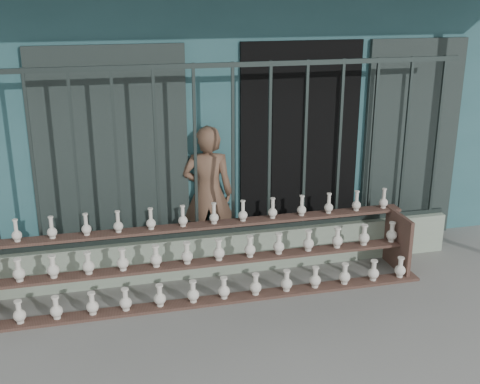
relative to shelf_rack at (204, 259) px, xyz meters
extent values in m
plane|color=slate|center=(0.40, -0.88, -0.36)|extent=(60.00, 60.00, 0.00)
cube|color=#2F5E63|center=(0.40, 3.42, 1.24)|extent=(7.00, 5.00, 3.20)
cube|color=black|center=(1.30, 0.94, 0.84)|extent=(1.40, 0.12, 2.40)
cube|color=#1F2A27|center=(-0.80, 0.90, 0.84)|extent=(1.60, 0.08, 2.40)
cube|color=#1F2A27|center=(2.70, 0.90, 0.84)|extent=(1.20, 0.08, 2.40)
cube|color=#96A890|center=(0.40, 0.42, -0.14)|extent=(5.00, 0.20, 0.45)
cube|color=#283330|center=(-1.55, 0.42, 0.99)|extent=(0.03, 0.03, 1.80)
cube|color=#283330|center=(-1.16, 0.42, 0.99)|extent=(0.03, 0.03, 1.80)
cube|color=#283330|center=(-0.77, 0.42, 0.99)|extent=(0.03, 0.03, 1.80)
cube|color=#283330|center=(-0.38, 0.42, 0.99)|extent=(0.03, 0.03, 1.80)
cube|color=#283330|center=(0.01, 0.42, 0.99)|extent=(0.03, 0.03, 1.80)
cube|color=#283330|center=(0.40, 0.42, 0.99)|extent=(0.03, 0.03, 1.80)
cube|color=#283330|center=(0.80, 0.42, 0.99)|extent=(0.03, 0.03, 1.80)
cube|color=#283330|center=(1.19, 0.42, 0.99)|extent=(0.03, 0.03, 1.80)
cube|color=#283330|center=(1.58, 0.42, 0.99)|extent=(0.03, 0.03, 1.80)
cube|color=#283330|center=(1.97, 0.42, 0.99)|extent=(0.03, 0.03, 1.80)
cube|color=#283330|center=(2.36, 0.42, 0.99)|extent=(0.03, 0.03, 1.80)
cube|color=#283330|center=(2.75, 0.42, 0.99)|extent=(0.03, 0.03, 1.80)
cube|color=#283330|center=(0.40, 0.42, 1.86)|extent=(5.00, 0.04, 0.05)
cube|color=#283330|center=(0.40, 0.42, 0.11)|extent=(5.00, 0.04, 0.05)
cube|color=brown|center=(0.00, -0.23, -0.35)|extent=(4.50, 0.18, 0.03)
cube|color=brown|center=(0.00, 0.02, -0.05)|extent=(4.50, 0.18, 0.03)
cube|color=brown|center=(0.00, 0.27, 0.25)|extent=(4.50, 0.18, 0.03)
cube|color=brown|center=(2.15, 0.02, -0.04)|extent=(0.04, 0.55, 0.64)
imported|color=brown|center=(0.21, 0.81, 0.41)|extent=(0.63, 0.47, 1.54)
camera|label=1|loc=(-0.98, -5.40, 2.55)|focal=45.00mm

